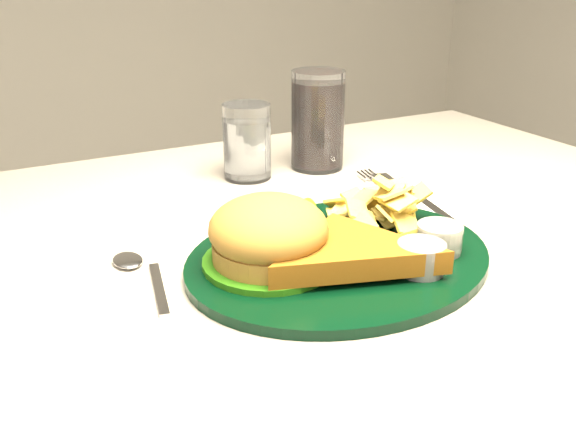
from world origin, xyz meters
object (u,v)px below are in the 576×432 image
cola_glass (318,120)px  dinner_plate (340,229)px  fork_napkin (418,199)px  water_glass (247,142)px

cola_glass → dinner_plate: bearing=-115.9°
cola_glass → fork_napkin: 0.20m
dinner_plate → fork_napkin: (0.17, 0.09, -0.03)m
water_glass → cola_glass: size_ratio=0.74×
cola_glass → fork_napkin: size_ratio=0.78×
dinner_plate → fork_napkin: dinner_plate is taller
dinner_plate → water_glass: size_ratio=3.13×
dinner_plate → water_glass: 0.29m
water_glass → cola_glass: cola_glass is taller
fork_napkin → cola_glass: bearing=112.5°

